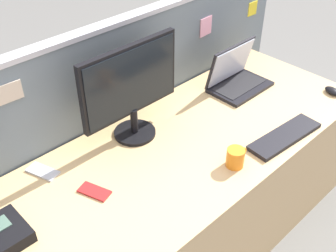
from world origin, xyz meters
name	(u,v)px	position (x,y,z in m)	size (l,w,h in m)	color
ground_plane	(174,247)	(0.00, 0.00, 0.00)	(10.00, 10.00, 0.00)	slate
desk	(175,204)	(0.00, 0.00, 0.36)	(2.26, 0.81, 0.72)	tan
cubicle_divider	(118,128)	(0.00, 0.45, 0.62)	(2.51, 0.08, 1.23)	slate
desktop_monitor	(131,87)	(-0.05, 0.24, 0.99)	(0.54, 0.21, 0.48)	black
laptop	(236,76)	(0.67, 0.17, 0.79)	(0.35, 0.24, 0.26)	black
keyboard_main	(285,136)	(0.45, -0.30, 0.73)	(0.43, 0.12, 0.02)	black
computer_mouse_right_hand	(333,91)	(1.00, -0.26, 0.74)	(0.06, 0.10, 0.03)	black
cell_phone_silver_slab	(43,172)	(-0.53, 0.31, 0.73)	(0.07, 0.15, 0.01)	#B7BAC1
cell_phone_red_case	(94,191)	(-0.44, 0.05, 0.73)	(0.06, 0.14, 0.01)	#B22323
coffee_mug	(236,157)	(0.12, -0.26, 0.77)	(0.12, 0.08, 0.09)	orange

